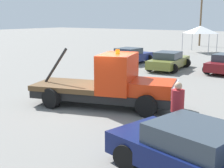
{
  "coord_description": "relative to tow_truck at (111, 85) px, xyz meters",
  "views": [
    {
      "loc": [
        7.92,
        -10.65,
        3.83
      ],
      "look_at": [
        0.5,
        0.0,
        1.05
      ],
      "focal_mm": 50.0,
      "sensor_mm": 36.0,
      "label": 1
    }
  ],
  "objects": [
    {
      "name": "ground_plane",
      "position": [
        -0.38,
        -0.12,
        -0.98
      ],
      "size": [
        160.0,
        160.0,
        0.0
      ],
      "primitive_type": "plane",
      "color": "gray"
    },
    {
      "name": "tow_truck",
      "position": [
        0.0,
        0.0,
        0.0
      ],
      "size": [
        6.58,
        3.77,
        2.53
      ],
      "rotation": [
        0.0,
        0.0,
        0.3
      ],
      "color": "black",
      "rests_on": "ground"
    },
    {
      "name": "foreground_car",
      "position": [
        5.37,
        -3.95,
        -0.33
      ],
      "size": [
        5.12,
        3.01,
        1.34
      ],
      "rotation": [
        0.0,
        0.0,
        -0.23
      ],
      "color": "#0F194C",
      "rests_on": "ground"
    },
    {
      "name": "person_near_truck",
      "position": [
        3.82,
        -1.8,
        0.09
      ],
      "size": [
        0.41,
        0.41,
        1.86
      ],
      "rotation": [
        0.0,
        0.0,
        1.63
      ],
      "color": "#475B84",
      "rests_on": "ground"
    },
    {
      "name": "parked_car_navy",
      "position": [
        -6.15,
        11.5,
        -0.33
      ],
      "size": [
        2.59,
        4.62,
        1.34
      ],
      "rotation": [
        0.0,
        0.0,
        1.54
      ],
      "color": "navy",
      "rests_on": "ground"
    },
    {
      "name": "parked_car_olive",
      "position": [
        -2.22,
        10.67,
        -0.33
      ],
      "size": [
        2.75,
        4.9,
        1.34
      ],
      "rotation": [
        0.0,
        0.0,
        1.67
      ],
      "color": "olive",
      "rests_on": "ground"
    },
    {
      "name": "canopy_tent_white",
      "position": [
        -4.45,
        23.71,
        1.52
      ],
      "size": [
        3.02,
        3.02,
        2.92
      ],
      "color": "#9E9EA3",
      "rests_on": "ground"
    },
    {
      "name": "utility_pole",
      "position": [
        -7.22,
        31.46,
        3.43
      ],
      "size": [
        2.2,
        0.24,
        8.29
      ],
      "color": "brown",
      "rests_on": "ground"
    }
  ]
}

